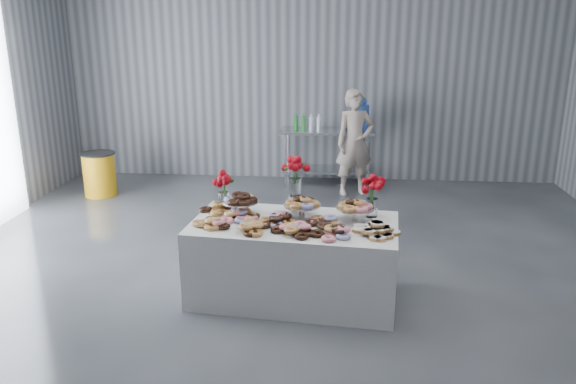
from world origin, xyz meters
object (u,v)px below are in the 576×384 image
(water_jug, at_px, (360,114))
(trash_barrel, at_px, (99,174))
(person, at_px, (355,143))
(prep_table, at_px, (327,147))
(display_table, at_px, (294,260))

(water_jug, distance_m, trash_barrel, 4.10)
(person, bearing_deg, water_jug, 61.92)
(water_jug, xyz_separation_m, person, (-0.08, -0.48, -0.35))
(prep_table, height_order, trash_barrel, prep_table)
(person, bearing_deg, prep_table, 112.50)
(person, height_order, trash_barrel, person)
(prep_table, bearing_deg, person, -49.17)
(prep_table, xyz_separation_m, trash_barrel, (-3.42, -0.90, -0.29))
(person, distance_m, trash_barrel, 3.89)
(prep_table, bearing_deg, trash_barrel, -165.29)
(prep_table, relative_size, water_jug, 2.71)
(display_table, height_order, prep_table, prep_table)
(display_table, bearing_deg, prep_table, 86.65)
(water_jug, bearing_deg, trash_barrel, -167.10)
(prep_table, relative_size, person, 0.94)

